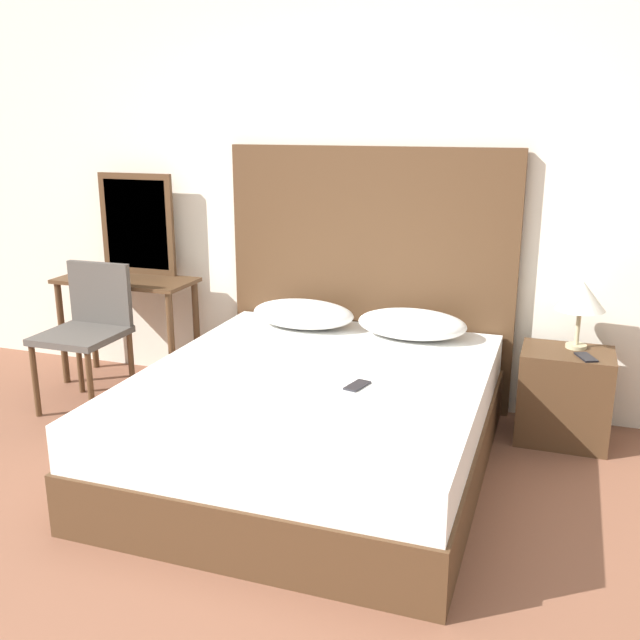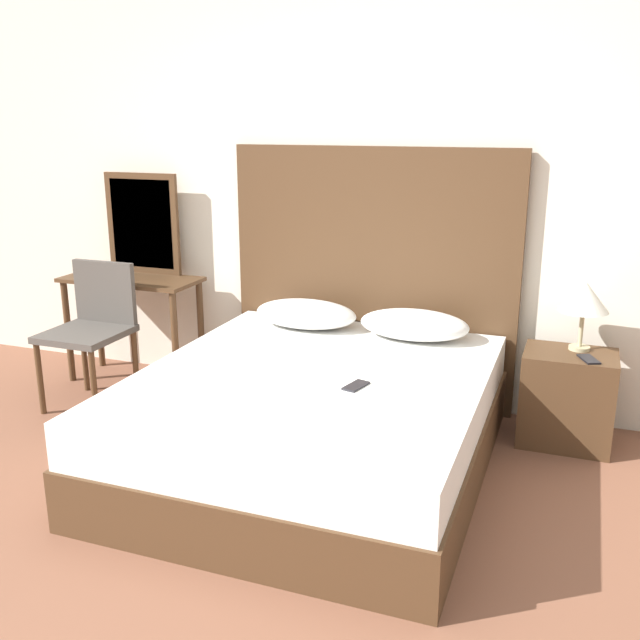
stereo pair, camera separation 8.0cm
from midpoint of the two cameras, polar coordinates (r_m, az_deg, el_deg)
ground_plane at (r=2.80m, az=-11.94°, el=-23.12°), size 16.00×16.00×0.00m
wall_back at (r=4.43m, az=4.25°, el=10.69°), size 10.00×0.06×2.70m
bed at (r=3.68m, az=0.08°, el=-8.06°), size 1.71×1.98×0.51m
headboard at (r=4.43m, az=4.68°, el=3.39°), size 1.79×0.05×1.59m
pillow_left at (r=4.34m, az=-0.62°, el=0.50°), size 0.63×0.38×0.16m
pillow_right at (r=4.15m, az=8.09°, el=-0.37°), size 0.63×0.38×0.16m
phone_on_bed at (r=3.41m, az=3.56°, el=-5.28°), size 0.10×0.16×0.01m
nightstand at (r=4.18m, az=19.65°, el=-5.91°), size 0.49×0.37×0.52m
table_lamp at (r=4.09m, az=20.92°, el=1.68°), size 0.27×0.27×0.38m
phone_on_nightstand at (r=4.00m, az=21.23°, el=-2.94°), size 0.12×0.17×0.01m
vanity_desk at (r=4.93m, az=-14.34°, el=1.66°), size 0.92×0.41×0.72m
vanity_mirror at (r=4.98m, az=-13.56°, el=7.51°), size 0.55×0.03×0.67m
chair at (r=4.63m, az=-17.20°, el=-0.19°), size 0.46×0.48×0.88m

